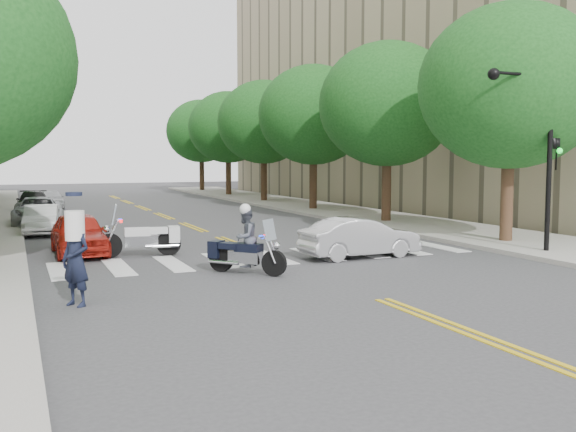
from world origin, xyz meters
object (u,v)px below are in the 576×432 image
motorcycle_parked (147,238)px  motorcycle_police (244,243)px  convertible (360,237)px  officer_standing (76,260)px

motorcycle_parked → motorcycle_police: bearing=-149.4°
motorcycle_parked → convertible: bearing=-108.3°
motorcycle_parked → officer_standing: (-2.65, -6.24, 0.38)m
motorcycle_police → convertible: size_ratio=0.51×
convertible → motorcycle_parked: bearing=62.9°
motorcycle_police → officer_standing: bearing=-14.3°
motorcycle_police → officer_standing: size_ratio=1.00×
officer_standing → convertible: (8.68, 3.43, -0.34)m
convertible → officer_standing: bearing=109.5°
officer_standing → motorcycle_police: bearing=78.7°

